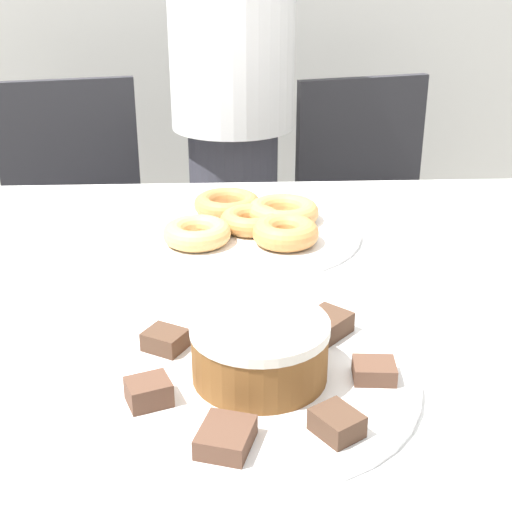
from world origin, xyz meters
TOP-DOWN VIEW (x-y plane):
  - table at (0.00, 0.00)m, footprint 1.79×1.01m
  - person_standing at (-0.02, 0.90)m, footprint 0.32×0.32m
  - office_chair_left at (-0.46, 0.93)m, footprint 0.53×0.53m
  - office_chair_right at (0.39, 0.93)m, footprint 0.54×0.54m
  - plate_cake at (-0.01, -0.26)m, footprint 0.37×0.37m
  - plate_donuts at (0.00, 0.20)m, footprint 0.38×0.38m
  - frosted_cake at (-0.01, -0.26)m, footprint 0.16×0.16m
  - lamington_0 at (-0.05, -0.39)m, footprint 0.07×0.07m
  - lamington_1 at (0.06, -0.37)m, footprint 0.06×0.06m
  - lamington_2 at (0.12, -0.27)m, footprint 0.05×0.04m
  - lamington_3 at (0.08, -0.17)m, footprint 0.07×0.07m
  - lamington_4 at (-0.03, -0.13)m, footprint 0.05×0.05m
  - lamington_5 at (-0.12, -0.20)m, footprint 0.06×0.06m
  - lamington_6 at (-0.13, -0.31)m, footprint 0.06×0.05m
  - donut_0 at (0.00, 0.20)m, footprint 0.11×0.11m
  - donut_1 at (-0.04, 0.29)m, footprint 0.12×0.12m
  - donut_2 at (-0.09, 0.14)m, footprint 0.11×0.11m
  - donut_3 at (0.05, 0.14)m, footprint 0.11×0.11m
  - donut_4 at (0.06, 0.24)m, footprint 0.13×0.13m

SIDE VIEW (x-z plane):
  - office_chair_left at x=-0.46m, z-range -0.03..0.83m
  - office_chair_right at x=0.39m, z-range -0.03..0.83m
  - table at x=0.00m, z-range 0.29..1.03m
  - plate_cake at x=-0.01m, z-range 0.73..0.74m
  - plate_donuts at x=0.00m, z-range 0.73..0.74m
  - lamington_2 at x=0.12m, z-range 0.74..0.76m
  - lamington_0 at x=-0.05m, z-range 0.74..0.77m
  - lamington_5 at x=-0.12m, z-range 0.74..0.77m
  - lamington_4 at x=-0.03m, z-range 0.74..0.77m
  - lamington_1 at x=0.06m, z-range 0.74..0.77m
  - lamington_3 at x=0.08m, z-range 0.74..0.77m
  - lamington_6 at x=-0.13m, z-range 0.74..0.77m
  - donut_1 at x=-0.04m, z-range 0.74..0.78m
  - donut_0 at x=0.00m, z-range 0.74..0.78m
  - donut_2 at x=-0.09m, z-range 0.74..0.78m
  - donut_4 at x=0.06m, z-range 0.74..0.78m
  - donut_3 at x=0.05m, z-range 0.74..0.78m
  - frosted_cake at x=-0.01m, z-range 0.74..0.81m
  - person_standing at x=-0.02m, z-range 0.04..1.60m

